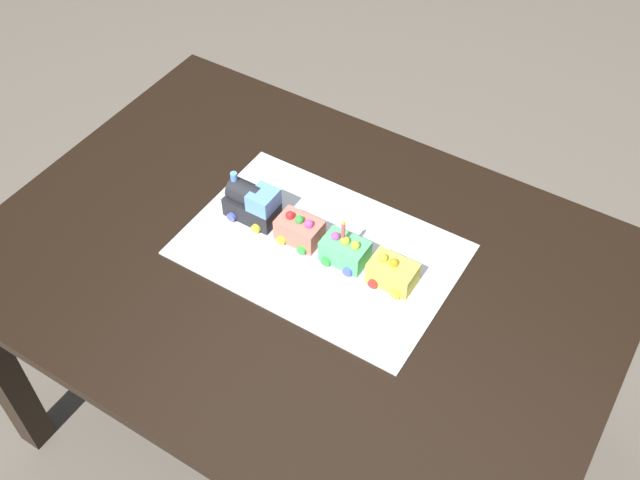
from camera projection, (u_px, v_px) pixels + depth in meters
name	position (u px, v px, depth m)	size (l,w,h in m)	color
ground_plane	(305.00, 424.00, 2.21)	(8.00, 8.00, 0.00)	#6B6054
dining_table	(301.00, 291.00, 1.74)	(1.40, 1.00, 0.74)	black
cake_board	(320.00, 250.00, 1.68)	(0.60, 0.40, 0.00)	silver
cake_locomotive	(252.00, 203.00, 1.71)	(0.14, 0.08, 0.12)	#232328
cake_car_gondola_coral	(300.00, 230.00, 1.68)	(0.10, 0.08, 0.07)	#F27260
cake_car_caboose_mint_green	(345.00, 251.00, 1.64)	(0.10, 0.08, 0.07)	#59CC7A
cake_car_hopper_lemon	(392.00, 273.00, 1.60)	(0.10, 0.08, 0.07)	#F4E04C
birthday_candle	(343.00, 228.00, 1.59)	(0.01, 0.01, 0.05)	#F24C59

